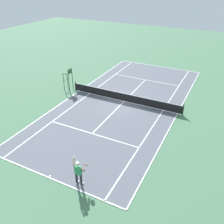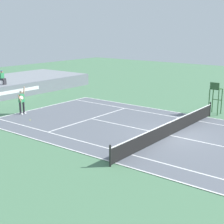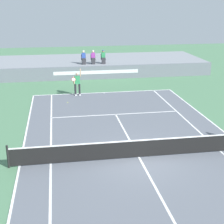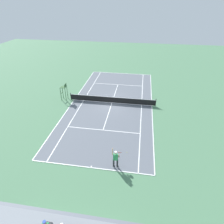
% 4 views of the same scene
% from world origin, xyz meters
% --- Properties ---
extents(ground_plane, '(80.00, 80.00, 0.00)m').
position_xyz_m(ground_plane, '(0.00, 0.00, 0.00)').
color(ground_plane, '#4C7A56').
extents(court, '(11.08, 23.88, 0.03)m').
position_xyz_m(court, '(0.00, 0.00, 0.01)').
color(court, slate).
rests_on(court, ground).
extents(net, '(11.98, 0.10, 1.07)m').
position_xyz_m(net, '(0.00, 0.00, 0.52)').
color(net, black).
rests_on(net, ground).
extents(barrier_wall, '(22.51, 0.25, 1.23)m').
position_xyz_m(barrier_wall, '(0.00, 16.80, 0.62)').
color(barrier_wall, slate).
rests_on(barrier_wall, ground).
extents(tennis_player, '(0.76, 0.65, 2.08)m').
position_xyz_m(tennis_player, '(-2.11, 11.46, 0.99)').
color(tennis_player, '#232328').
rests_on(tennis_player, ground).
extents(tennis_ball, '(0.07, 0.07, 0.07)m').
position_xyz_m(tennis_ball, '(-2.95, 9.56, 0.03)').
color(tennis_ball, '#D1E533').
rests_on(tennis_ball, ground).
extents(umpire_chair, '(0.77, 0.77, 2.44)m').
position_xyz_m(umpire_chair, '(6.81, 0.00, 1.56)').
color(umpire_chair, '#2D562D').
rests_on(umpire_chair, ground).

